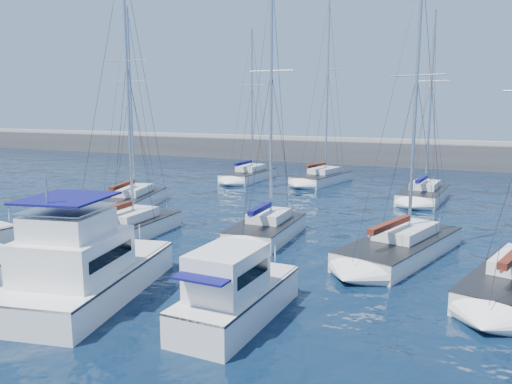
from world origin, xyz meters
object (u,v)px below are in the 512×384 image
at_px(sailboat_mid_d, 401,247).
at_px(sailboat_back_a, 249,175).
at_px(sailboat_mid_a, 131,201).
at_px(sailboat_mid_b, 126,228).
at_px(sailboat_mid_c, 267,229).
at_px(sailboat_back_b, 322,177).
at_px(motor_yacht_stbd_outer, 234,296).
at_px(motor_yacht_stbd_inner, 84,272).
at_px(sailboat_back_c, 424,194).

distance_m(sailboat_mid_d, sailboat_back_a, 28.65).
distance_m(sailboat_mid_a, sailboat_mid_b, 9.14).
distance_m(sailboat_mid_c, sailboat_mid_d, 7.76).
relative_size(sailboat_mid_a, sailboat_mid_d, 1.04).
bearing_deg(sailboat_back_b, motor_yacht_stbd_outer, -67.46).
xyz_separation_m(motor_yacht_stbd_inner, sailboat_back_b, (-1.11, 33.87, -0.57)).
distance_m(motor_yacht_stbd_outer, sailboat_mid_a, 22.48).
bearing_deg(motor_yacht_stbd_inner, sailboat_back_a, 91.93).
relative_size(motor_yacht_stbd_inner, sailboat_mid_b, 0.56).
distance_m(sailboat_mid_a, sailboat_back_c, 23.54).
relative_size(motor_yacht_stbd_outer, sailboat_mid_c, 0.40).
bearing_deg(sailboat_back_c, motor_yacht_stbd_inner, -105.34).
xyz_separation_m(motor_yacht_stbd_inner, sailboat_back_c, (9.46, 28.14, -0.59)).
bearing_deg(sailboat_mid_b, sailboat_back_b, 77.34).
bearing_deg(sailboat_mid_d, sailboat_back_c, 107.86).
relative_size(sailboat_back_a, sailboat_back_c, 1.02).
height_order(sailboat_mid_c, sailboat_back_c, sailboat_back_c).
relative_size(sailboat_back_a, sailboat_back_b, 0.87).
bearing_deg(sailboat_mid_b, sailboat_back_a, 94.79).
relative_size(sailboat_mid_d, sailboat_back_c, 0.94).
height_order(sailboat_back_b, sailboat_back_c, sailboat_back_b).
xyz_separation_m(sailboat_mid_a, sailboat_mid_c, (13.13, -3.81, 0.03)).
height_order(sailboat_mid_a, sailboat_mid_b, sailboat_mid_b).
xyz_separation_m(motor_yacht_stbd_outer, sailboat_back_a, (-15.13, 31.94, -0.41)).
bearing_deg(sailboat_mid_a, sailboat_back_b, 46.12).
relative_size(motor_yacht_stbd_inner, sailboat_back_a, 0.57).
bearing_deg(sailboat_back_a, sailboat_back_b, 8.34).
xyz_separation_m(sailboat_mid_c, sailboat_back_a, (-11.43, 20.85, -0.02)).
relative_size(sailboat_mid_b, sailboat_back_c, 1.06).
xyz_separation_m(motor_yacht_stbd_outer, sailboat_mid_b, (-11.25, 7.67, -0.39)).
bearing_deg(sailboat_mid_c, motor_yacht_stbd_inner, -106.68).
bearing_deg(sailboat_back_c, motor_yacht_stbd_outer, -93.14).
distance_m(sailboat_mid_d, sailboat_back_c, 16.84).
xyz_separation_m(motor_yacht_stbd_outer, sailboat_mid_a, (-16.84, 14.90, -0.42)).
bearing_deg(sailboat_mid_c, sailboat_mid_a, 160.00).
height_order(motor_yacht_stbd_inner, sailboat_mid_c, sailboat_mid_c).
distance_m(motor_yacht_stbd_inner, sailboat_back_b, 33.90).
distance_m(sailboat_back_a, sailboat_back_c, 18.74).
relative_size(motor_yacht_stbd_inner, sailboat_back_b, 0.50).
height_order(motor_yacht_stbd_outer, sailboat_back_a, sailboat_back_a).
relative_size(motor_yacht_stbd_outer, sailboat_back_a, 0.39).
height_order(sailboat_back_a, sailboat_back_b, sailboat_back_b).
xyz_separation_m(motor_yacht_stbd_inner, sailboat_mid_a, (-10.45, 15.57, -0.61)).
height_order(sailboat_mid_a, sailboat_mid_d, sailboat_mid_a).
bearing_deg(sailboat_back_a, motor_yacht_stbd_inner, -76.05).
bearing_deg(sailboat_back_b, motor_yacht_stbd_inner, -78.30).
distance_m(sailboat_mid_b, sailboat_mid_c, 8.28).
relative_size(motor_yacht_stbd_inner, sailboat_back_c, 0.59).
relative_size(sailboat_mid_c, sailboat_mid_d, 1.05).
bearing_deg(sailboat_back_c, sailboat_mid_a, -144.49).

